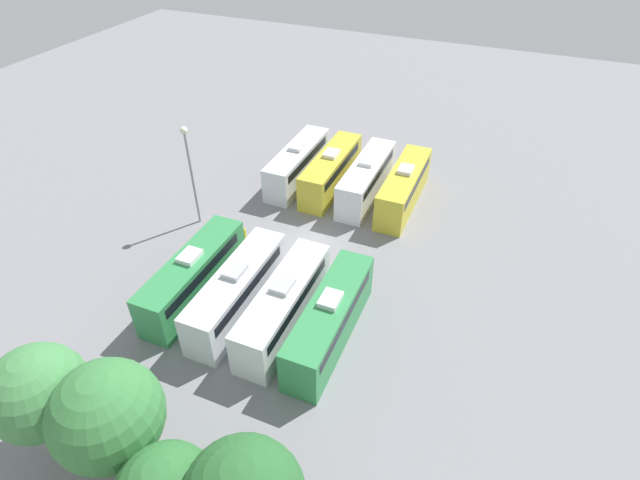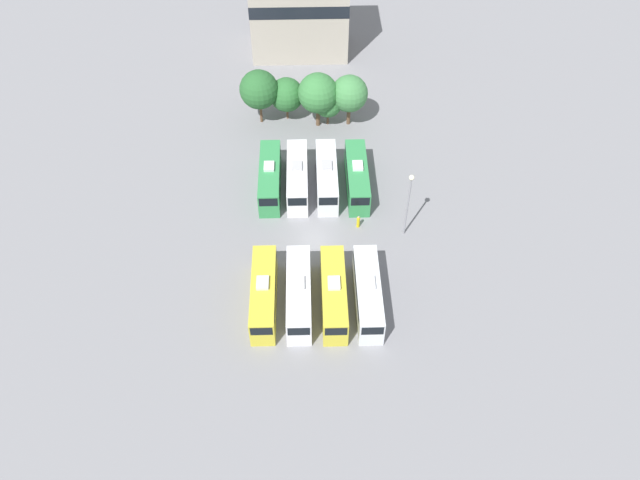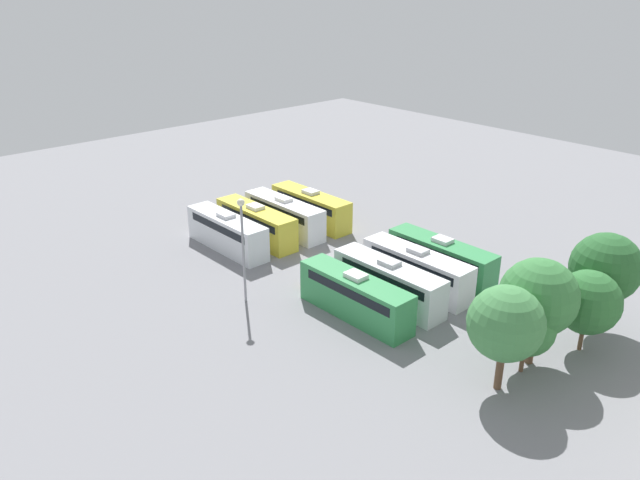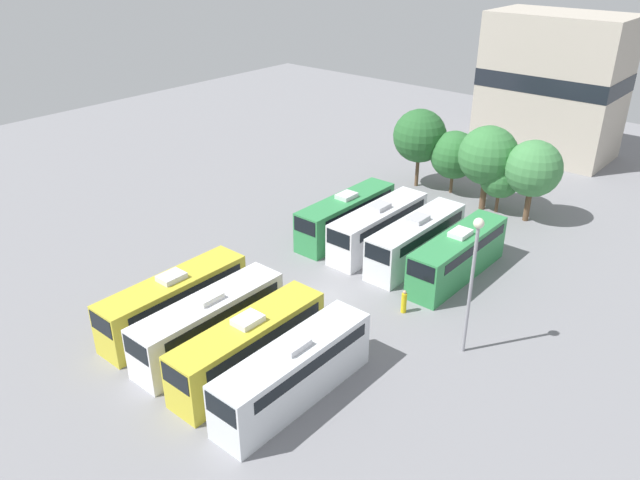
% 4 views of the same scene
% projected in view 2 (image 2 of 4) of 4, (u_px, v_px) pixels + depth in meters
% --- Properties ---
extents(ground_plane, '(117.43, 117.43, 0.00)m').
position_uv_depth(ground_plane, '(315.00, 240.00, 69.55)').
color(ground_plane, gray).
extents(bus_0, '(2.45, 10.15, 3.67)m').
position_uv_depth(bus_0, '(264.00, 293.00, 62.35)').
color(bus_0, gold).
rests_on(bus_0, ground_plane).
extents(bus_1, '(2.45, 10.15, 3.67)m').
position_uv_depth(bus_1, '(299.00, 293.00, 62.34)').
color(bus_1, white).
rests_on(bus_1, ground_plane).
extents(bus_2, '(2.45, 10.15, 3.67)m').
position_uv_depth(bus_2, '(334.00, 293.00, 62.34)').
color(bus_2, gold).
rests_on(bus_2, ground_plane).
extents(bus_3, '(2.45, 10.15, 3.67)m').
position_uv_depth(bus_3, '(368.00, 293.00, 62.39)').
color(bus_3, silver).
rests_on(bus_3, ground_plane).
extents(bus_4, '(2.45, 10.15, 3.67)m').
position_uv_depth(bus_4, '(270.00, 177.00, 73.86)').
color(bus_4, '#338C4C').
rests_on(bus_4, ground_plane).
extents(bus_5, '(2.45, 10.15, 3.67)m').
position_uv_depth(bus_5, '(297.00, 176.00, 73.92)').
color(bus_5, white).
rests_on(bus_5, ground_plane).
extents(bus_6, '(2.45, 10.15, 3.67)m').
position_uv_depth(bus_6, '(327.00, 176.00, 73.97)').
color(bus_6, silver).
rests_on(bus_6, ground_plane).
extents(bus_7, '(2.45, 10.15, 3.67)m').
position_uv_depth(bus_7, '(357.00, 176.00, 73.94)').
color(bus_7, '#338C4C').
rests_on(bus_7, ground_plane).
extents(worker_person, '(0.36, 0.36, 1.66)m').
position_uv_depth(worker_person, '(358.00, 222.00, 70.38)').
color(worker_person, gold).
rests_on(worker_person, ground_plane).
extents(light_pole, '(0.60, 0.60, 8.76)m').
position_uv_depth(light_pole, '(409.00, 196.00, 65.90)').
color(light_pole, gray).
rests_on(light_pole, ground_plane).
extents(tree_0, '(5.07, 5.07, 7.59)m').
position_uv_depth(tree_0, '(259.00, 90.00, 80.21)').
color(tree_0, brown).
rests_on(tree_0, ground_plane).
extents(tree_1, '(4.49, 4.49, 6.02)m').
position_uv_depth(tree_1, '(287.00, 95.00, 81.64)').
color(tree_1, brown).
rests_on(tree_1, ground_plane).
extents(tree_2, '(5.18, 5.18, 7.63)m').
position_uv_depth(tree_2, '(318.00, 93.00, 79.75)').
color(tree_2, brown).
rests_on(tree_2, ground_plane).
extents(tree_3, '(3.70, 3.70, 5.15)m').
position_uv_depth(tree_3, '(328.00, 103.00, 81.18)').
color(tree_3, brown).
rests_on(tree_3, ground_plane).
extents(tree_4, '(4.78, 4.78, 7.14)m').
position_uv_depth(tree_4, '(349.00, 94.00, 80.15)').
color(tree_4, brown).
rests_on(tree_4, ground_plane).
extents(depot_building, '(14.15, 8.51, 15.01)m').
position_uv_depth(depot_building, '(299.00, 3.00, 90.27)').
color(depot_building, '#B2A899').
rests_on(depot_building, ground_plane).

